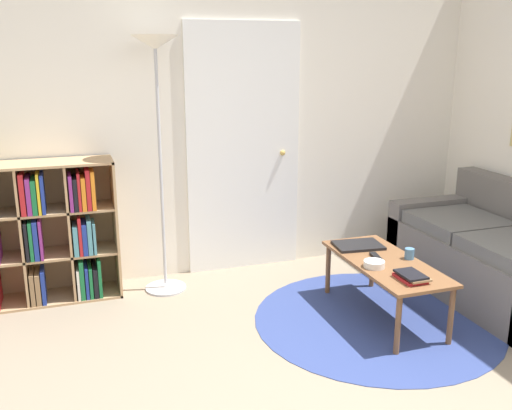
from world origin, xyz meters
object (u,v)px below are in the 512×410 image
couch (500,259)px  laptop (358,245)px  coffee_table (385,267)px  cup (409,254)px  bookshelf (42,233)px  bowl (374,264)px  floor_lamp (157,82)px

couch → laptop: couch is taller
couch → coffee_table: size_ratio=1.55×
laptop → cup: bearing=-58.2°
bookshelf → cup: bookshelf is taller
coffee_table → bowl: bowl is taller
coffee_table → bowl: (-0.13, -0.08, 0.07)m
couch → cup: size_ratio=21.76×
floor_lamp → coffee_table: (1.35, -0.96, -1.21)m
couch → coffee_table: (-1.01, -0.04, 0.08)m
coffee_table → floor_lamp: bearing=144.6°
bookshelf → floor_lamp: 1.37m
coffee_table → couch: bearing=2.4°
bookshelf → coffee_table: bearing=-25.4°
couch → bowl: couch is taller
laptop → cup: size_ratio=4.87×
bookshelf → floor_lamp: size_ratio=0.54×
bookshelf → floor_lamp: (0.86, -0.09, 1.06)m
couch → coffee_table: 1.01m
bookshelf → coffee_table: bookshelf is taller
bookshelf → bowl: bearing=-28.4°
couch → cup: bearing=-176.0°
couch → bowl: 1.16m
bookshelf → floor_lamp: floor_lamp is taller
floor_lamp → laptop: (1.31, -0.63, -1.16)m
floor_lamp → cup: floor_lamp is taller
bowl → cup: size_ratio=1.86×
bookshelf → couch: bookshelf is taller
coffee_table → cup: size_ratio=14.02×
bowl → cup: cup is taller
coffee_table → laptop: (-0.03, 0.32, 0.05)m
couch → laptop: size_ratio=4.47×
coffee_table → bowl: 0.17m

